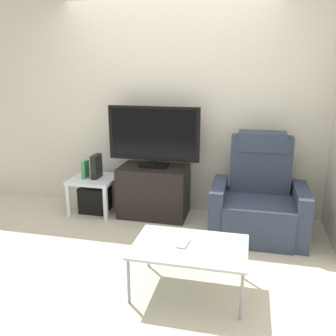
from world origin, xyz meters
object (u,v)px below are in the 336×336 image
Objects in this scene: book_upright at (85,169)px; game_console at (96,166)px; tv_stand at (154,191)px; recliner_armchair at (258,201)px; coffee_table at (190,248)px; television at (154,135)px; cell_phone at (183,244)px; side_table at (94,183)px; subwoofer_box at (95,198)px.

game_console is (0.14, 0.03, 0.04)m from book_upright.
recliner_armchair reaches higher than tv_stand.
tv_stand reaches higher than coffee_table.
cell_phone is (0.63, -1.44, -0.58)m from television.
game_console is 1.99m from coffee_table.
cell_phone is (-0.05, 0.01, 0.03)m from coffee_table.
recliner_armchair is 1.98m from side_table.
game_console reaches higher than tv_stand.
television reaches higher than side_table.
side_table reaches higher than subwoofer_box.
game_console is (0.04, 0.01, 0.42)m from subwoofer_box.
television is at bearing 160.54° from recliner_armchair.
subwoofer_box is at bearing 135.86° from coffee_table.
game_console is at bearing 15.95° from side_table.
recliner_armchair reaches higher than subwoofer_box.
recliner_armchair is 3.73× the size of game_console.
side_table is 1.96m from cell_phone.
subwoofer_box is 0.39m from book_upright.
television is 2.00× the size of side_table.
book_upright is (-0.10, -0.02, 0.38)m from subwoofer_box.
game_console reaches higher than coffee_table.
cell_phone is at bearing -42.67° from book_upright.
side_table is 0.60× the size of coffee_table.
television is 1.20× the size of coffee_table.
coffee_table is (1.53, -1.37, -0.17)m from book_upright.
tv_stand is at bearing 2.96° from side_table.
book_upright is (-0.85, -0.08, -0.44)m from television.
television is (-0.00, 0.02, 0.68)m from tv_stand.
television is at bearing 121.47° from cell_phone.
subwoofer_box is (-0.75, -0.06, -0.82)m from television.
tv_stand reaches higher than cell_phone.
recliner_armchair is at bearing 71.39° from cell_phone.
television is at bearing 3.79° from game_console.
recliner_armchair is 1.96m from game_console.
side_table is at bearing 135.86° from coffee_table.
television is 7.22× the size of cell_phone.
television reaches higher than game_console.
television reaches higher than book_upright.
subwoofer_box is 0.36× the size of coffee_table.
coffee_table is (0.68, -1.43, 0.07)m from tv_stand.
subwoofer_box is 1.12× the size of game_console.
book_upright is 1.41× the size of cell_phone.
tv_stand is at bearing -90.00° from television.
recliner_armchair is 1.31m from coffee_table.
side_table is at bearing 11.31° from book_upright.
tv_stand is at bearing 2.96° from subwoofer_box.
side_table is 2.00m from coffee_table.
television is at bearing 90.00° from tv_stand.
cell_phone is (1.35, -1.40, -0.18)m from game_console.
book_upright reaches higher than subwoofer_box.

